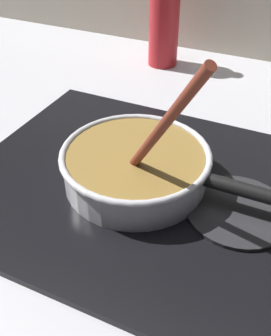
{
  "coord_description": "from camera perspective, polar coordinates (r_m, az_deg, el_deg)",
  "views": [
    {
      "loc": [
        0.36,
        -0.31,
        0.43
      ],
      "look_at": [
        0.14,
        0.15,
        0.04
      ],
      "focal_mm": 42.62,
      "sensor_mm": 36.0,
      "label": 1
    }
  ],
  "objects": [
    {
      "name": "oil_bottle",
      "position": [
        1.08,
        4.07,
        19.22
      ],
      "size": [
        0.08,
        0.08,
        0.22
      ],
      "color": "red",
      "rests_on": "ground"
    },
    {
      "name": "cooking_pan",
      "position": [
        0.64,
        0.23,
        0.31
      ],
      "size": [
        0.4,
        0.24,
        0.27
      ],
      "color": "silver",
      "rests_on": "hob_plate"
    },
    {
      "name": "spare_burner",
      "position": [
        0.62,
        14.4,
        -5.84
      ],
      "size": [
        0.16,
        0.16,
        0.01
      ],
      "primitive_type": "cylinder",
      "color": "#262628",
      "rests_on": "hob_plate"
    },
    {
      "name": "ground",
      "position": [
        0.65,
        -17.06,
        -8.27
      ],
      "size": [
        2.4,
        1.6,
        0.04
      ],
      "primitive_type": "cube",
      "color": "#B7B7BC"
    },
    {
      "name": "hob_plate",
      "position": [
        0.66,
        0.0,
        -2.29
      ],
      "size": [
        0.56,
        0.48,
        0.01
      ],
      "primitive_type": "cube",
      "color": "black",
      "rests_on": "ground"
    },
    {
      "name": "burner_ring",
      "position": [
        0.66,
        0.0,
        -1.62
      ],
      "size": [
        0.18,
        0.18,
        0.01
      ],
      "primitive_type": "torus",
      "color": "#592D0C",
      "rests_on": "hob_plate"
    }
  ]
}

